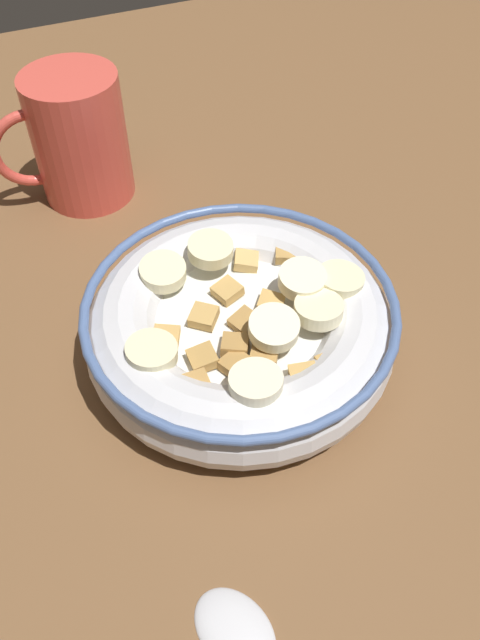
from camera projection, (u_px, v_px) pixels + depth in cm
name	position (u px, v px, depth cm)	size (l,w,h in cm)	color
ground_plane	(240.00, 360.00, 41.46)	(105.74, 105.74, 2.00)	brown
cereal_bowl	(241.00, 325.00, 38.79)	(19.02, 19.02, 5.61)	silver
coffee_mug	(77.00, 139.00, 48.14)	(10.36, 7.19, 9.92)	#D84C3F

